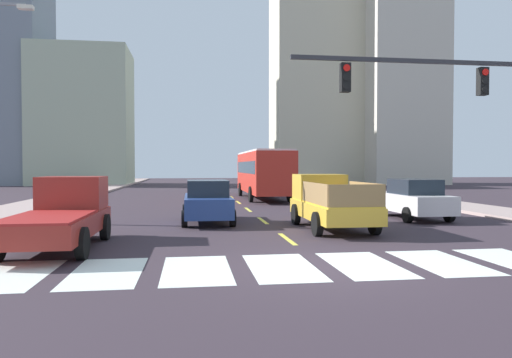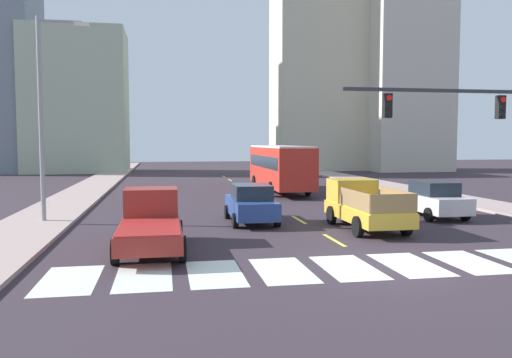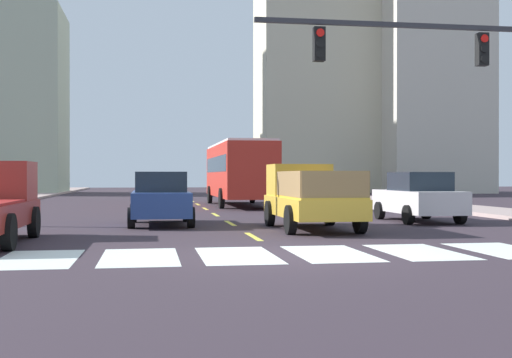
{
  "view_description": "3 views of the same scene",
  "coord_description": "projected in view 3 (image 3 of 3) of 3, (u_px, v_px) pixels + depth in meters",
  "views": [
    {
      "loc": [
        -3.0,
        -10.32,
        2.28
      ],
      "look_at": [
        0.9,
        17.41,
        1.51
      ],
      "focal_mm": 32.89,
      "sensor_mm": 36.0,
      "label": 1
    },
    {
      "loc": [
        -6.14,
        -13.86,
        3.62
      ],
      "look_at": [
        -0.77,
        15.95,
        1.41
      ],
      "focal_mm": 36.06,
      "sensor_mm": 36.0,
      "label": 2
    },
    {
      "loc": [
        -2.69,
        -13.15,
        1.59
      ],
      "look_at": [
        1.62,
        13.61,
        1.46
      ],
      "focal_mm": 46.67,
      "sensor_mm": 36.0,
      "label": 3
    }
  ],
  "objects": [
    {
      "name": "ground_plane",
      "position": [
        284.0,
        254.0,
        13.41
      ],
      "size": [
        160.0,
        160.0,
        0.0
      ],
      "primitive_type": "plane",
      "color": "#342931"
    },
    {
      "name": "sidewalk_right",
      "position": [
        441.0,
        206.0,
        33.04
      ],
      "size": [
        3.19,
        110.0,
        0.15
      ],
      "primitive_type": "cube",
      "color": "#A88F89",
      "rests_on": "ground"
    },
    {
      "name": "crosswalk_stripe_2",
      "position": [
        38.0,
        259.0,
        12.65
      ],
      "size": [
        1.48,
        2.99,
        0.01
      ],
      "primitive_type": "cube",
      "color": "silver",
      "rests_on": "ground"
    },
    {
      "name": "crosswalk_stripe_3",
      "position": [
        140.0,
        257.0,
        12.96
      ],
      "size": [
        1.48,
        2.99,
        0.01
      ],
      "primitive_type": "cube",
      "color": "silver",
      "rests_on": "ground"
    },
    {
      "name": "crosswalk_stripe_4",
      "position": [
        237.0,
        255.0,
        13.26
      ],
      "size": [
        1.48,
        2.99,
        0.01
      ],
      "primitive_type": "cube",
      "color": "silver",
      "rests_on": "ground"
    },
    {
      "name": "crosswalk_stripe_5",
      "position": [
        330.0,
        253.0,
        13.57
      ],
      "size": [
        1.48,
        2.99,
        0.01
      ],
      "primitive_type": "cube",
      "color": "silver",
      "rests_on": "ground"
    },
    {
      "name": "crosswalk_stripe_6",
      "position": [
        419.0,
        252.0,
        13.87
      ],
      "size": [
        1.48,
        2.99,
        0.01
      ],
      "primitive_type": "cube",
      "color": "silver",
      "rests_on": "ground"
    },
    {
      "name": "crosswalk_stripe_7",
      "position": [
        504.0,
        250.0,
        14.18
      ],
      "size": [
        1.48,
        2.99,
        0.01
      ],
      "primitive_type": "cube",
      "color": "silver",
      "rests_on": "ground"
    },
    {
      "name": "lane_dash_0",
      "position": [
        253.0,
        237.0,
        17.36
      ],
      "size": [
        0.16,
        2.4,
        0.01
      ],
      "primitive_type": "cube",
      "color": "#DCD246",
      "rests_on": "ground"
    },
    {
      "name": "lane_dash_1",
      "position": [
        230.0,
        223.0,
        22.3
      ],
      "size": [
        0.16,
        2.4,
        0.01
      ],
      "primitive_type": "cube",
      "color": "#DCD246",
      "rests_on": "ground"
    },
    {
      "name": "lane_dash_2",
      "position": [
        215.0,
        215.0,
        27.23
      ],
      "size": [
        0.16,
        2.4,
        0.01
      ],
      "primitive_type": "cube",
      "color": "#DCD246",
      "rests_on": "ground"
    },
    {
      "name": "lane_dash_3",
      "position": [
        205.0,
        209.0,
        32.17
      ],
      "size": [
        0.16,
        2.4,
        0.01
      ],
      "primitive_type": "cube",
      "color": "#DCD246",
      "rests_on": "ground"
    },
    {
      "name": "lane_dash_4",
      "position": [
        198.0,
        204.0,
        37.11
      ],
      "size": [
        0.16,
        2.4,
        0.01
      ],
      "primitive_type": "cube",
      "color": "#DCD246",
      "rests_on": "ground"
    },
    {
      "name": "lane_dash_5",
      "position": [
        192.0,
        201.0,
        42.04
      ],
      "size": [
        0.16,
        2.4,
        0.01
      ],
      "primitive_type": "cube",
      "color": "#DCD246",
      "rests_on": "ground"
    },
    {
      "name": "lane_dash_6",
      "position": [
        187.0,
        198.0,
        46.98
      ],
      "size": [
        0.16,
        2.4,
        0.01
      ],
      "primitive_type": "cube",
      "color": "#DCD246",
      "rests_on": "ground"
    },
    {
      "name": "lane_dash_7",
      "position": [
        184.0,
        196.0,
        51.91
      ],
      "size": [
        0.16,
        2.4,
        0.01
      ],
      "primitive_type": "cube",
      "color": "#DCD246",
      "rests_on": "ground"
    },
    {
      "name": "pickup_stakebed",
      "position": [
        308.0,
        197.0,
        20.09
      ],
      "size": [
        2.18,
        5.2,
        1.96
      ],
      "rotation": [
        0.0,
        0.0,
        -0.04
      ],
      "color": "gold",
      "rests_on": "ground"
    },
    {
      "name": "city_bus",
      "position": [
        239.0,
        169.0,
        35.46
      ],
      "size": [
        2.72,
        10.8,
        3.32
      ],
      "rotation": [
        0.0,
        0.0,
        0.01
      ],
      "color": "red",
      "rests_on": "ground"
    },
    {
      "name": "sedan_far",
      "position": [
        418.0,
        197.0,
        23.11
      ],
      "size": [
        2.02,
        4.4,
        1.72
      ],
      "rotation": [
        0.0,
        0.0,
        0.04
      ],
      "color": "silver",
      "rests_on": "ground"
    },
    {
      "name": "sedan_mid",
      "position": [
        161.0,
        198.0,
        21.51
      ],
      "size": [
        2.02,
        4.4,
        1.72
      ],
      "rotation": [
        0.0,
        0.0,
        0.05
      ],
      "color": "navy",
      "rests_on": "ground"
    },
    {
      "name": "block_mid_right",
      "position": [
        318.0,
        32.0,
        64.85
      ],
      "size": [
        11.69,
        7.57,
        31.36
      ],
      "primitive_type": "cube",
      "color": "beige",
      "rests_on": "ground"
    }
  ]
}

